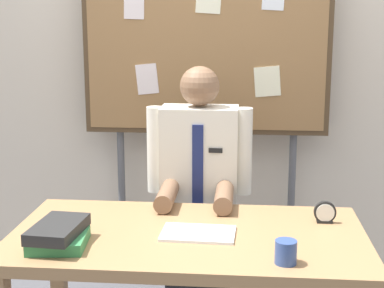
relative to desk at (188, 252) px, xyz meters
The scene contains 8 objects.
back_wall 1.47m from the desk, 90.00° to the left, with size 6.40×0.08×2.70m, color beige.
desk is the anchor object (origin of this frame).
person 0.61m from the desk, 90.00° to the left, with size 0.55×0.56×1.39m.
bulletin_board 1.35m from the desk, 90.00° to the left, with size 1.45×0.09×2.02m.
book_stack 0.56m from the desk, 158.89° to the right, with size 0.24×0.31×0.10m.
open_notebook 0.11m from the desk, 23.82° to the right, with size 0.31×0.20×0.01m, color white.
desk_clock 0.64m from the desk, 16.73° to the left, with size 0.10×0.04×0.10m.
coffee_mug 0.51m from the desk, 35.85° to the right, with size 0.08×0.08×0.09m, color #334C8C.
Camera 1 is at (0.23, -2.36, 1.63)m, focal length 54.63 mm.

